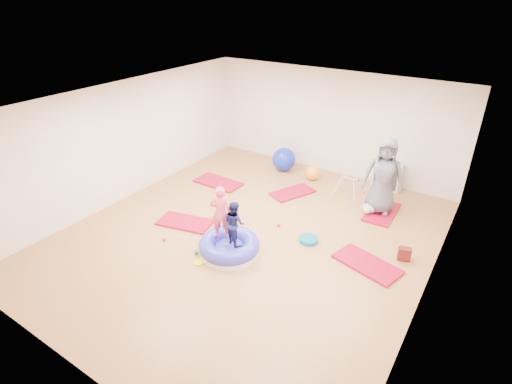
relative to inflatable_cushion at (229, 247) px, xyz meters
The scene contains 19 objects.
room 1.44m from the inflatable_cushion, 93.32° to the left, with size 7.01×8.01×2.81m.
gym_mat_front_left 1.53m from the inflatable_cushion, 166.83° to the left, with size 1.19×0.59×0.05m, color #AF091F.
gym_mat_mid_left 3.15m from the inflatable_cushion, 131.95° to the left, with size 1.26×0.63×0.05m, color #AF091F.
gym_mat_center_back 2.92m from the inflatable_cushion, 93.46° to the left, with size 1.11×0.55×0.05m, color #AF091F.
gym_mat_right 2.64m from the inflatable_cushion, 24.76° to the left, with size 1.22×0.61×0.05m, color #AF091F.
gym_mat_rear_right 3.77m from the inflatable_cushion, 57.52° to the left, with size 1.20×0.60×0.05m, color #AF091F.
inflatable_cushion is the anchor object (origin of this frame).
child_pink 0.78m from the inflatable_cushion, behind, with size 0.40×0.26×1.10m, color #F24866.
child_navy 0.66m from the inflatable_cushion, ahead, with size 0.43×0.34×0.89m, color #171950.
adult_caregiver 3.79m from the inflatable_cushion, 58.49° to the left, with size 0.86×0.56×1.77m, color #535162.
infant 3.44m from the inflatable_cushion, 58.87° to the left, with size 0.34×0.34×0.20m.
ball_pit_balls 0.59m from the inflatable_cushion, 126.79° to the left, with size 1.77×1.85×0.08m.
exercise_ball_blue 4.19m from the inflatable_cushion, 104.90° to the left, with size 0.66×0.66×0.66m, color #1425BD.
exercise_ball_orange 3.93m from the inflatable_cushion, 91.71° to the left, with size 0.38×0.38×0.38m, color orange.
infant_play_gym 3.73m from the inflatable_cushion, 74.03° to the left, with size 0.63×0.60×0.48m.
cube_shelf 4.82m from the inflatable_cushion, 69.38° to the left, with size 0.68×0.34×0.68m.
balance_disc 1.65m from the inflatable_cushion, 47.05° to the left, with size 0.39×0.39×0.09m, color #106789.
backpack 3.36m from the inflatable_cushion, 29.39° to the left, with size 0.23×0.14×0.27m, color #A72A21.
yellow_toy 0.67m from the inflatable_cushion, 116.73° to the right, with size 0.19×0.19×0.03m, color yellow.
Camera 1 is at (3.99, -5.80, 4.68)m, focal length 28.00 mm.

